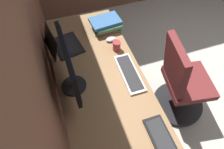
{
  "coord_description": "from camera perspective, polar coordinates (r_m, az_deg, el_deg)",
  "views": [
    {
      "loc": [
        -0.76,
        1.97,
        2.11
      ],
      "look_at": [
        0.06,
        1.69,
        0.95
      ],
      "focal_mm": 32.5,
      "sensor_mm": 36.0,
      "label": 1
    }
  ],
  "objects": [
    {
      "name": "keyboard_main",
      "position": [
        1.72,
        4.93,
        0.43
      ],
      "size": [
        0.42,
        0.15,
        0.02
      ],
      "color": "silver",
      "rests_on": "desk"
    },
    {
      "name": "book_stack_near",
      "position": [
        2.09,
        -1.81,
        14.05
      ],
      "size": [
        0.24,
        0.31,
        0.11
      ],
      "color": "#3D8456",
      "rests_on": "desk"
    },
    {
      "name": "laptop_leftmost",
      "position": [
        1.94,
        -14.1,
        8.31
      ],
      "size": [
        0.36,
        0.34,
        0.22
      ],
      "color": "black",
      "rests_on": "desk"
    },
    {
      "name": "drawer_pedestal",
      "position": [
        2.16,
        -5.56,
        -1.56
      ],
      "size": [
        0.4,
        0.51,
        0.69
      ],
      "color": "#936D47",
      "rests_on": "ground"
    },
    {
      "name": "coffee_mug",
      "position": [
        1.88,
        1.26,
        8.15
      ],
      "size": [
        0.11,
        0.07,
        0.09
      ],
      "color": "#A53338",
      "rests_on": "desk"
    },
    {
      "name": "monitor_primary",
      "position": [
        1.47,
        -11.96,
        2.38
      ],
      "size": [
        0.55,
        0.2,
        0.45
      ],
      "color": "black",
      "rests_on": "desk"
    },
    {
      "name": "desk",
      "position": [
        1.67,
        -1.63,
        -6.29
      ],
      "size": [
        2.05,
        0.72,
        0.73
      ],
      "color": "#936D47",
      "rests_on": "ground"
    },
    {
      "name": "office_chair",
      "position": [
        2.11,
        18.9,
        -2.4
      ],
      "size": [
        0.56,
        0.58,
        0.97
      ],
      "color": "maroon",
      "rests_on": "ground"
    },
    {
      "name": "wall_back",
      "position": [
        1.12,
        -22.71,
        2.11
      ],
      "size": [
        4.81,
        0.1,
        2.6
      ],
      "primitive_type": "cube",
      "color": "brown",
      "rests_on": "ground"
    },
    {
      "name": "keyboard_spare",
      "position": [
        1.47,
        14.56,
        -18.67
      ],
      "size": [
        0.42,
        0.14,
        0.02
      ],
      "color": "black",
      "rests_on": "desk"
    },
    {
      "name": "mouse_main",
      "position": [
        1.98,
        -0.26,
        9.87
      ],
      "size": [
        0.06,
        0.1,
        0.03
      ],
      "primitive_type": "ellipsoid",
      "color": "silver",
      "rests_on": "desk"
    }
  ]
}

